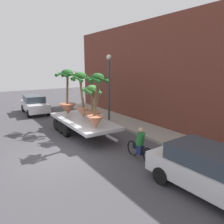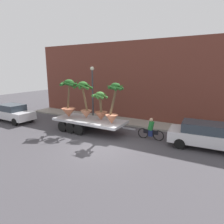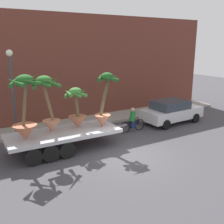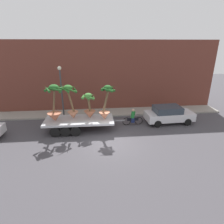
# 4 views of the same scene
# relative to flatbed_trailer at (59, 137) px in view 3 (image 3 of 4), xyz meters

# --- Properties ---
(ground_plane) EXTENTS (60.00, 60.00, 0.00)m
(ground_plane) POSITION_rel_flatbed_trailer_xyz_m (2.72, -2.29, -0.76)
(ground_plane) COLOR #423F44
(sidewalk) EXTENTS (24.00, 2.20, 0.15)m
(sidewalk) POSITION_rel_flatbed_trailer_xyz_m (2.72, 3.81, -0.68)
(sidewalk) COLOR gray
(sidewalk) RESTS_ON ground
(building_facade) EXTENTS (24.00, 1.20, 7.26)m
(building_facade) POSITION_rel_flatbed_trailer_xyz_m (2.72, 5.51, 2.87)
(building_facade) COLOR brown
(building_facade) RESTS_ON ground
(flatbed_trailer) EXTENTS (6.67, 2.36, 0.98)m
(flatbed_trailer) POSITION_rel_flatbed_trailer_xyz_m (0.00, 0.00, 0.00)
(flatbed_trailer) COLOR #B7BABF
(flatbed_trailer) RESTS_ON ground
(potted_palm_rear) EXTENTS (1.52, 1.55, 3.00)m
(potted_palm_rear) POSITION_rel_flatbed_trailer_xyz_m (-1.59, -0.19, 1.42)
(potted_palm_rear) COLOR #B26647
(potted_palm_rear) RESTS_ON flatbed_trailer
(potted_palm_middle) EXTENTS (1.38, 1.31, 2.87)m
(potted_palm_middle) POSITION_rel_flatbed_trailer_xyz_m (2.48, -0.28, 1.54)
(potted_palm_middle) COLOR #C17251
(potted_palm_middle) RESTS_ON flatbed_trailer
(potted_palm_front) EXTENTS (1.19, 1.23, 2.15)m
(potted_palm_front) POSITION_rel_flatbed_trailer_xyz_m (1.13, 0.24, 1.14)
(potted_palm_front) COLOR #B26647
(potted_palm_front) RESTS_ON flatbed_trailer
(potted_palm_extra) EXTENTS (1.46, 1.48, 2.85)m
(potted_palm_extra) POSITION_rel_flatbed_trailer_xyz_m (-0.35, 0.27, 1.66)
(potted_palm_extra) COLOR tan
(potted_palm_extra) RESTS_ON flatbed_trailer
(cyclist) EXTENTS (1.84, 0.35, 1.54)m
(cyclist) POSITION_rel_flatbed_trailer_xyz_m (4.94, 0.62, -0.09)
(cyclist) COLOR black
(cyclist) RESTS_ON ground
(parked_car) EXTENTS (4.39, 2.09, 1.58)m
(parked_car) POSITION_rel_flatbed_trailer_xyz_m (8.29, 0.77, 0.07)
(parked_car) COLOR silver
(parked_car) RESTS_ON ground
(street_lamp) EXTENTS (0.36, 0.36, 4.83)m
(street_lamp) POSITION_rel_flatbed_trailer_xyz_m (-1.46, 3.01, 2.47)
(street_lamp) COLOR #383D42
(street_lamp) RESTS_ON sidewalk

